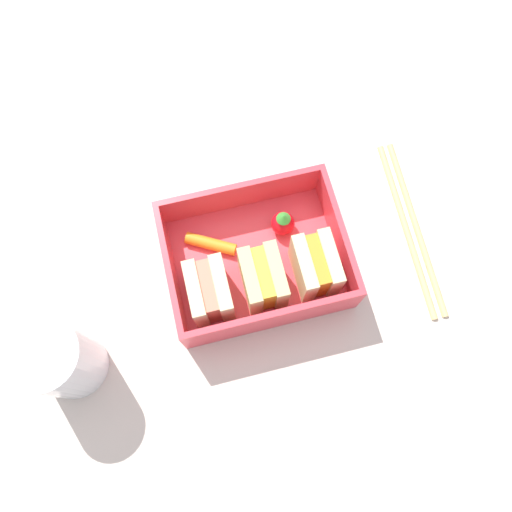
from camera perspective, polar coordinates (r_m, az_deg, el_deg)
name	(u,v)px	position (r cm, az deg, el deg)	size (l,w,h in cm)	color
ground_plane	(256,267)	(53.37, 0.00, -1.26)	(120.00, 120.00, 2.00)	beige
bento_tray	(256,262)	(51.85, 0.00, -0.73)	(17.64, 13.89, 1.20)	#E63C47
bento_rim	(256,254)	(49.22, 0.00, 0.25)	(17.64, 13.89, 4.33)	#E63C47
sandwich_left	(315,266)	(48.77, 6.81, -1.13)	(3.79, 5.44, 5.10)	beige
sandwich_center_left	(263,279)	(48.07, 0.78, -2.59)	(3.79, 5.44, 5.10)	#D3BC7D
sandwich_center	(209,291)	(47.94, -5.36, -4.04)	(3.79, 5.44, 5.10)	beige
strawberry_far_left	(283,223)	(51.34, 3.09, 3.81)	(2.44, 2.44, 3.04)	red
carrot_stick_far_left	(211,244)	(51.43, -5.19, 1.40)	(1.23, 1.23, 5.27)	orange
chopstick_pair	(412,225)	(56.07, 17.35, 3.35)	(2.77, 20.33, 0.70)	tan
drinking_glass	(60,361)	(49.14, -21.46, -11.06)	(6.35, 6.35, 8.85)	white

